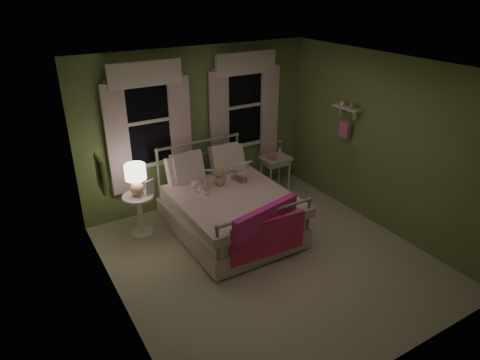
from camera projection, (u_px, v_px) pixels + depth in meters
room_shell at (271, 173)px, 5.37m from camera, size 4.20×4.20×4.20m
bed at (228, 209)px, 6.42m from camera, size 1.58×2.04×1.18m
pink_throw at (267, 226)px, 5.53m from camera, size 1.10×0.34×0.71m
child_left at (197, 167)px, 6.37m from camera, size 0.33×0.24×0.81m
child_right at (230, 164)px, 6.66m from camera, size 0.37×0.32×0.64m
book_left at (205, 173)px, 6.18m from camera, size 0.23×0.18×0.26m
book_right at (238, 168)px, 6.45m from camera, size 0.22×0.17×0.26m
teddy_bear at (219, 178)px, 6.45m from camera, size 0.23×0.19×0.32m
nightstand_left at (140, 209)px, 6.32m from camera, size 0.46×0.46×0.65m
table_lamp at (136, 177)px, 6.10m from camera, size 0.30×0.30×0.47m
book_nightstand at (146, 196)px, 6.21m from camera, size 0.23×0.27×0.02m
nightstand_right at (276, 162)px, 7.61m from camera, size 0.50×0.40×0.64m
pink_toy at (271, 155)px, 7.49m from camera, size 0.14×0.18×0.14m
bud_vase at (280, 148)px, 7.60m from camera, size 0.06×0.06×0.28m
window_left at (148, 118)px, 6.42m from camera, size 1.34×0.13×1.96m
window_right at (245, 103)px, 7.20m from camera, size 1.34×0.13×1.96m
wall_shelf at (346, 119)px, 6.70m from camera, size 0.15×0.50×0.60m
framed_picture at (100, 174)px, 4.85m from camera, size 0.03×0.32×0.42m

